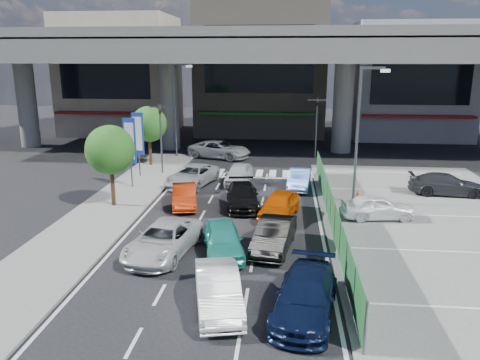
# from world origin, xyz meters

# --- Properties ---
(ground) EXTENTS (120.00, 120.00, 0.00)m
(ground) POSITION_xyz_m (0.00, 0.00, 0.00)
(ground) COLOR black
(ground) RESTS_ON ground
(parking_lot) EXTENTS (12.00, 28.00, 0.06)m
(parking_lot) POSITION_xyz_m (11.00, 2.00, 0.03)
(parking_lot) COLOR slate
(parking_lot) RESTS_ON ground
(sidewalk_left) EXTENTS (4.00, 30.00, 0.12)m
(sidewalk_left) POSITION_xyz_m (-7.00, 4.00, 0.06)
(sidewalk_left) COLOR slate
(sidewalk_left) RESTS_ON ground
(fence_run) EXTENTS (0.16, 22.00, 1.80)m
(fence_run) POSITION_xyz_m (5.30, 1.00, 0.90)
(fence_run) COLOR #205E2D
(fence_run) RESTS_ON ground
(expressway) EXTENTS (64.00, 14.00, 10.75)m
(expressway) POSITION_xyz_m (0.00, 22.00, 8.76)
(expressway) COLOR slate
(expressway) RESTS_ON ground
(building_west) EXTENTS (12.00, 10.90, 13.00)m
(building_west) POSITION_xyz_m (-16.00, 31.97, 6.49)
(building_west) COLOR gray
(building_west) RESTS_ON ground
(building_center) EXTENTS (14.00, 10.90, 15.00)m
(building_center) POSITION_xyz_m (0.00, 32.97, 7.49)
(building_center) COLOR gray
(building_center) RESTS_ON ground
(building_east) EXTENTS (12.00, 10.90, 12.00)m
(building_east) POSITION_xyz_m (16.00, 31.97, 5.99)
(building_east) COLOR gray
(building_east) RESTS_ON ground
(traffic_light_left) EXTENTS (1.60, 1.24, 5.20)m
(traffic_light_left) POSITION_xyz_m (-6.20, 12.00, 3.94)
(traffic_light_left) COLOR #595B60
(traffic_light_left) RESTS_ON ground
(traffic_light_right) EXTENTS (1.60, 1.24, 5.20)m
(traffic_light_right) POSITION_xyz_m (5.50, 19.00, 3.94)
(traffic_light_right) COLOR #595B60
(traffic_light_right) RESTS_ON ground
(street_lamp_right) EXTENTS (1.65, 0.22, 8.00)m
(street_lamp_right) POSITION_xyz_m (7.17, 6.00, 4.77)
(street_lamp_right) COLOR #595B60
(street_lamp_right) RESTS_ON ground
(street_lamp_left) EXTENTS (1.65, 0.22, 8.00)m
(street_lamp_left) POSITION_xyz_m (-6.33, 18.00, 4.77)
(street_lamp_left) COLOR #595B60
(street_lamp_left) RESTS_ON ground
(signboard_near) EXTENTS (0.80, 0.14, 4.70)m
(signboard_near) POSITION_xyz_m (-7.20, 7.99, 3.06)
(signboard_near) COLOR #595B60
(signboard_near) RESTS_ON ground
(signboard_far) EXTENTS (0.80, 0.14, 4.70)m
(signboard_far) POSITION_xyz_m (-7.60, 10.99, 3.06)
(signboard_far) COLOR #595B60
(signboard_far) RESTS_ON ground
(tree_near) EXTENTS (2.80, 2.80, 4.80)m
(tree_near) POSITION_xyz_m (-7.00, 4.00, 3.39)
(tree_near) COLOR #382314
(tree_near) RESTS_ON ground
(tree_far) EXTENTS (2.80, 2.80, 4.80)m
(tree_far) POSITION_xyz_m (-7.80, 14.50, 3.39)
(tree_far) COLOR #382314
(tree_far) RESTS_ON ground
(hatch_white_back_mid) EXTENTS (2.36, 4.41, 1.38)m
(hatch_white_back_mid) POSITION_xyz_m (0.69, -6.69, 0.69)
(hatch_white_back_mid) COLOR silver
(hatch_white_back_mid) RESTS_ON ground
(minivan_navy_back) EXTENTS (2.69, 5.01, 1.38)m
(minivan_navy_back) POSITION_xyz_m (3.69, -6.82, 0.69)
(minivan_navy_back) COLOR black
(minivan_navy_back) RESTS_ON ground
(sedan_white_mid_left) EXTENTS (3.05, 5.24, 1.37)m
(sedan_white_mid_left) POSITION_xyz_m (-2.36, -2.41, 0.69)
(sedan_white_mid_left) COLOR silver
(sedan_white_mid_left) RESTS_ON ground
(taxi_teal_mid) EXTENTS (2.49, 4.31, 1.38)m
(taxi_teal_mid) POSITION_xyz_m (0.25, -2.11, 0.69)
(taxi_teal_mid) COLOR teal
(taxi_teal_mid) RESTS_ON ground
(hatch_black_mid_right) EXTENTS (2.12, 4.37, 1.38)m
(hatch_black_mid_right) POSITION_xyz_m (2.48, -1.36, 0.69)
(hatch_black_mid_right) COLOR black
(hatch_black_mid_right) RESTS_ON ground
(taxi_orange_left) EXTENTS (2.12, 4.03, 1.26)m
(taxi_orange_left) POSITION_xyz_m (-2.91, 4.52, 0.63)
(taxi_orange_left) COLOR red
(taxi_orange_left) RESTS_ON ground
(sedan_black_mid) EXTENTS (2.40, 4.69, 1.30)m
(sedan_black_mid) POSITION_xyz_m (0.47, 4.80, 0.65)
(sedan_black_mid) COLOR black
(sedan_black_mid) RESTS_ON ground
(taxi_orange_right) EXTENTS (2.55, 4.32, 1.38)m
(taxi_orange_right) POSITION_xyz_m (2.64, 3.13, 0.69)
(taxi_orange_right) COLOR #CB4902
(taxi_orange_right) RESTS_ON ground
(wagon_silver_front_left) EXTENTS (3.46, 5.38, 1.38)m
(wagon_silver_front_left) POSITION_xyz_m (-3.36, 9.12, 0.69)
(wagon_silver_front_left) COLOR #A7ABAF
(wagon_silver_front_left) RESTS_ON ground
(sedan_white_front_mid) EXTENTS (1.84, 4.13, 1.38)m
(sedan_white_front_mid) POSITION_xyz_m (-0.24, 9.89, 0.69)
(sedan_white_front_mid) COLOR beige
(sedan_white_front_mid) RESTS_ON ground
(kei_truck_front_right) EXTENTS (1.73, 3.98, 1.27)m
(kei_truck_front_right) POSITION_xyz_m (3.88, 9.09, 0.64)
(kei_truck_front_right) COLOR #517DDA
(kei_truck_front_right) RESTS_ON ground
(crossing_wagon_silver) EXTENTS (5.89, 4.04, 1.50)m
(crossing_wagon_silver) POSITION_xyz_m (-2.76, 18.22, 0.75)
(crossing_wagon_silver) COLOR #A6A9AD
(crossing_wagon_silver) RESTS_ON ground
(parked_sedan_white) EXTENTS (4.04, 2.00, 1.33)m
(parked_sedan_white) POSITION_xyz_m (7.89, 3.23, 0.72)
(parked_sedan_white) COLOR white
(parked_sedan_white) RESTS_ON parking_lot
(parked_sedan_dgrey) EXTENTS (4.72, 2.26, 1.33)m
(parked_sedan_dgrey) POSITION_xyz_m (13.08, 8.36, 0.72)
(parked_sedan_dgrey) COLOR #2A2B2F
(parked_sedan_dgrey) RESTS_ON parking_lot
(traffic_cone) EXTENTS (0.39, 0.39, 0.72)m
(traffic_cone) POSITION_xyz_m (7.32, 6.39, 0.42)
(traffic_cone) COLOR red
(traffic_cone) RESTS_ON parking_lot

